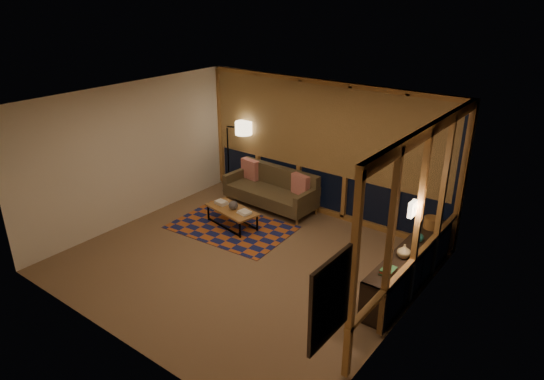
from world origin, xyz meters
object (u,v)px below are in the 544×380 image
Objects in this scene: floor_lamp at (228,156)px; bookshelf at (409,267)px; sofa at (270,189)px; coffee_table at (232,217)px.

floor_lamp is 0.65× the size of bookshelf.
sofa is 3.59m from bookshelf.
sofa reaches higher than bookshelf.
coffee_table is 0.42× the size of bookshelf.
floor_lamp reaches higher than coffee_table.
sofa is 1.82× the size of coffee_table.
floor_lamp reaches higher than bookshelf.
sofa is at bearing 97.26° from coffee_table.
bookshelf is at bearing 12.67° from coffee_table.
bookshelf is at bearing -13.99° from sofa.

